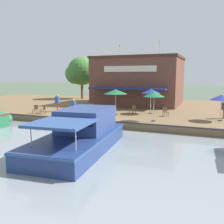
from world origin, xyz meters
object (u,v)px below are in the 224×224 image
Objects in this scene: patio_umbrella_by_entrance at (154,94)px; cafe_chair_back_row_seat at (43,109)px; waterfront_restaurant at (139,81)px; cafe_chair_far_corner_seat at (133,109)px; cafe_chair_beside_entrance at (92,107)px; motorboat_fourth_along at (84,133)px; patio_umbrella_back_row at (151,91)px; cafe_chair_facing_river at (36,109)px; person_at_quay_edge at (57,101)px; person_mid_patio at (224,107)px; patio_umbrella_mid_patio_right at (116,92)px; patio_umbrella_mid_patio_left at (222,97)px; person_near_entrance at (74,106)px; cafe_chair_mid_patio at (165,111)px; tree_downstream_bank at (80,72)px.

cafe_chair_back_row_seat is at bearing -89.75° from patio_umbrella_by_entrance.
waterfront_restaurant reaches higher than cafe_chair_far_corner_seat.
cafe_chair_beside_entrance is 11.16m from motorboat_fourth_along.
patio_umbrella_back_row reaches higher than cafe_chair_facing_river.
patio_umbrella_back_row is 1.37× the size of person_at_quay_edge.
patio_umbrella_by_entrance is 6.74m from person_mid_patio.
person_mid_patio is (-1.48, 9.79, -1.22)m from patio_umbrella_mid_patio_right.
cafe_chair_far_corner_seat is 8.11m from person_at_quay_edge.
waterfront_restaurant is at bearing -156.06° from patio_umbrella_back_row.
patio_umbrella_mid_patio_left is 12.99m from person_near_entrance.
cafe_chair_mid_patio is 8.62m from person_near_entrance.
motorboat_fourth_along is at bearing 9.51° from patio_umbrella_mid_patio_right.
patio_umbrella_mid_patio_left is 2.66× the size of cafe_chair_beside_entrance.
person_at_quay_edge is at bearing -124.68° from person_near_entrance.
patio_umbrella_mid_patio_left is at bearing 45.74° from waterfront_restaurant.
person_at_quay_edge is (1.55, -7.93, 0.69)m from cafe_chair_far_corner_seat.
cafe_chair_far_corner_seat is 1.00× the size of cafe_chair_back_row_seat.
patio_umbrella_mid_patio_right is 1.51× the size of person_near_entrance.
patio_umbrella_by_entrance is at bearing 80.62° from person_at_quay_edge.
cafe_chair_back_row_seat is at bearing -72.37° from patio_umbrella_mid_patio_right.
patio_umbrella_back_row is at bearing 103.45° from person_at_quay_edge.
cafe_chair_far_corner_seat is 3.32m from cafe_chair_mid_patio.
patio_umbrella_mid_patio_left is 12.63m from cafe_chair_beside_entrance.
cafe_chair_beside_entrance is 12.85m from person_mid_patio.
person_at_quay_edge reaches higher than person_near_entrance.
cafe_chair_back_row_seat is at bearing -130.12° from motorboat_fourth_along.
tree_downstream_bank reaches higher than patio_umbrella_back_row.
tree_downstream_bank reaches higher than cafe_chair_facing_river.
cafe_chair_far_corner_seat is at bearing -65.63° from patio_umbrella_back_row.
patio_umbrella_by_entrance reaches higher than cafe_chair_far_corner_seat.
person_mid_patio is (-1.33, 0.30, -0.96)m from patio_umbrella_mid_patio_left.
waterfront_restaurant is 11.57m from tree_downstream_bank.
patio_umbrella_mid_patio_right is 0.37× the size of tree_downstream_bank.
cafe_chair_facing_river is at bearing -33.01° from person_at_quay_edge.
patio_umbrella_back_row is 6.88m from person_mid_patio.
waterfront_restaurant is 12.99× the size of cafe_chair_mid_patio.
motorboat_fourth_along is (9.54, -7.92, -1.67)m from patio_umbrella_mid_patio_left.
cafe_chair_facing_river is at bearing -75.93° from cafe_chair_mid_patio.
patio_umbrella_by_entrance reaches higher than cafe_chair_beside_entrance.
cafe_chair_far_corner_seat is 0.12× the size of tree_downstream_bank.
cafe_chair_facing_river is 0.52× the size of person_mid_patio.
patio_umbrella_mid_patio_right reaches higher than cafe_chair_beside_entrance.
motorboat_fourth_along is at bearing 53.03° from cafe_chair_facing_river.
person_at_quay_edge is at bearing -30.16° from waterfront_restaurant.
patio_umbrella_by_entrance is 11.35m from cafe_chair_back_row_seat.
patio_umbrella_mid_patio_left is 16.68m from cafe_chair_back_row_seat.
patio_umbrella_by_entrance reaches higher than person_at_quay_edge.
patio_umbrella_mid_patio_right reaches higher than cafe_chair_far_corner_seat.
cafe_chair_mid_patio is at bearing 56.62° from patio_umbrella_back_row.
cafe_chair_beside_entrance is at bearing 123.32° from cafe_chair_facing_river.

